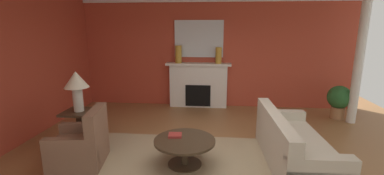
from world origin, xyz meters
The scene contains 16 objects.
ground_plane centered at (0.00, 0.00, 0.00)m, with size 9.54×9.54×0.00m, color olive.
wall_fireplace centered at (0.00, 3.27, 1.51)m, with size 7.94×0.12×3.02m, color #B7422D.
wall_window centered at (-3.73, 0.30, 1.51)m, with size 0.12×7.03×3.02m, color #B7422D.
area_rug centered at (-0.40, -0.26, 0.01)m, with size 3.69×2.33×0.01m, color tan.
fireplace centered at (-0.43, 3.06, 0.59)m, with size 1.80×0.35×1.25m.
mantel_mirror centered at (-0.43, 3.18, 1.91)m, with size 1.35×0.04×1.01m, color silver.
sofa centered at (1.36, -0.04, 0.30)m, with size 0.98×2.13×0.85m.
armchair_near_window centered at (-2.11, -0.39, 0.31)m, with size 0.92×0.92×0.95m.
coffee_table centered at (-0.40, -0.26, 0.34)m, with size 1.00×1.00×0.45m.
side_table centered at (-2.46, 0.27, 0.40)m, with size 0.56×0.56×0.70m.
table_lamp centered at (-2.46, 0.27, 1.22)m, with size 0.44×0.44×0.75m.
vase_mantel_right centered at (0.12, 3.01, 1.47)m, with size 0.17×0.17×0.44m, color #B7892D.
vase_mantel_left centered at (-0.98, 3.01, 1.49)m, with size 0.18×0.18×0.48m, color #B7892D.
book_red_cover centered at (-0.58, -0.15, 0.47)m, with size 0.22×0.19×0.04m, color maroon.
potted_plant centered at (3.09, 2.37, 0.49)m, with size 0.56×0.56×0.83m.
column_white centered at (3.31, 2.13, 1.51)m, with size 0.20×0.20×3.02m, color white.
Camera 1 is at (0.10, -4.23, 2.24)m, focal length 24.83 mm.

